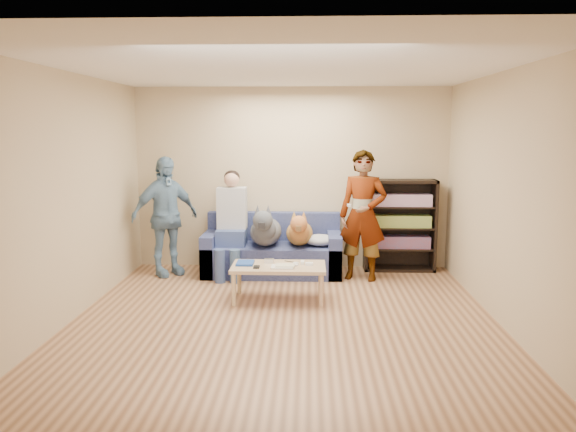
{
  "coord_description": "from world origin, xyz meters",
  "views": [
    {
      "loc": [
        0.26,
        -5.6,
        2.01
      ],
      "look_at": [
        0.0,
        1.2,
        0.95
      ],
      "focal_mm": 35.0,
      "sensor_mm": 36.0,
      "label": 1
    }
  ],
  "objects_px": {
    "person_seated": "(231,220)",
    "dog_gray": "(265,230)",
    "sofa": "(273,253)",
    "coffee_table": "(279,269)",
    "notebook_blue": "(245,263)",
    "camera_silver": "(269,261)",
    "person_standing_left": "(165,216)",
    "person_standing_right": "(363,215)",
    "dog_tan": "(299,232)",
    "bookshelf": "(400,223)"
  },
  "relations": [
    {
      "from": "camera_silver",
      "to": "dog_gray",
      "type": "xyz_separation_m",
      "value": [
        -0.12,
        0.95,
        0.2
      ]
    },
    {
      "from": "person_standing_right",
      "to": "person_seated",
      "type": "height_order",
      "value": "person_standing_right"
    },
    {
      "from": "person_seated",
      "to": "dog_gray",
      "type": "distance_m",
      "value": 0.5
    },
    {
      "from": "person_standing_left",
      "to": "coffee_table",
      "type": "height_order",
      "value": "person_standing_left"
    },
    {
      "from": "person_standing_right",
      "to": "dog_gray",
      "type": "relative_size",
      "value": 1.38
    },
    {
      "from": "person_seated",
      "to": "bookshelf",
      "type": "height_order",
      "value": "person_seated"
    },
    {
      "from": "person_seated",
      "to": "person_standing_right",
      "type": "bearing_deg",
      "value": -5.27
    },
    {
      "from": "notebook_blue",
      "to": "person_standing_left",
      "type": "bearing_deg",
      "value": 139.26
    },
    {
      "from": "dog_gray",
      "to": "camera_silver",
      "type": "bearing_deg",
      "value": -82.85
    },
    {
      "from": "camera_silver",
      "to": "person_standing_left",
      "type": "bearing_deg",
      "value": 146.81
    },
    {
      "from": "dog_gray",
      "to": "person_seated",
      "type": "bearing_deg",
      "value": 171.53
    },
    {
      "from": "camera_silver",
      "to": "bookshelf",
      "type": "distance_m",
      "value": 2.26
    },
    {
      "from": "person_standing_left",
      "to": "coffee_table",
      "type": "relative_size",
      "value": 1.49
    },
    {
      "from": "person_standing_right",
      "to": "bookshelf",
      "type": "height_order",
      "value": "person_standing_right"
    },
    {
      "from": "bookshelf",
      "to": "dog_gray",
      "type": "bearing_deg",
      "value": -167.13
    },
    {
      "from": "coffee_table",
      "to": "sofa",
      "type": "bearing_deg",
      "value": 96.89
    },
    {
      "from": "notebook_blue",
      "to": "coffee_table",
      "type": "height_order",
      "value": "notebook_blue"
    },
    {
      "from": "camera_silver",
      "to": "sofa",
      "type": "distance_m",
      "value": 1.16
    },
    {
      "from": "notebook_blue",
      "to": "dog_tan",
      "type": "distance_m",
      "value": 1.26
    },
    {
      "from": "dog_gray",
      "to": "coffee_table",
      "type": "relative_size",
      "value": 1.14
    },
    {
      "from": "person_seated",
      "to": "coffee_table",
      "type": "relative_size",
      "value": 1.34
    },
    {
      "from": "sofa",
      "to": "dog_gray",
      "type": "distance_m",
      "value": 0.42
    },
    {
      "from": "notebook_blue",
      "to": "sofa",
      "type": "relative_size",
      "value": 0.14
    },
    {
      "from": "dog_gray",
      "to": "person_standing_left",
      "type": "bearing_deg",
      "value": 178.82
    },
    {
      "from": "person_standing_left",
      "to": "coffee_table",
      "type": "xyz_separation_m",
      "value": [
        1.62,
        -1.1,
        -0.45
      ]
    },
    {
      "from": "sofa",
      "to": "dog_tan",
      "type": "bearing_deg",
      "value": -20.77
    },
    {
      "from": "notebook_blue",
      "to": "dog_tan",
      "type": "xyz_separation_m",
      "value": [
        0.62,
        1.08,
        0.18
      ]
    },
    {
      "from": "notebook_blue",
      "to": "bookshelf",
      "type": "height_order",
      "value": "bookshelf"
    },
    {
      "from": "camera_silver",
      "to": "person_seated",
      "type": "distance_m",
      "value": 1.23
    },
    {
      "from": "person_standing_left",
      "to": "bookshelf",
      "type": "distance_m",
      "value": 3.29
    },
    {
      "from": "person_standing_right",
      "to": "sofa",
      "type": "height_order",
      "value": "person_standing_right"
    },
    {
      "from": "sofa",
      "to": "person_standing_right",
      "type": "bearing_deg",
      "value": -13.39
    },
    {
      "from": "person_standing_left",
      "to": "bookshelf",
      "type": "height_order",
      "value": "person_standing_left"
    },
    {
      "from": "person_standing_right",
      "to": "dog_gray",
      "type": "height_order",
      "value": "person_standing_right"
    },
    {
      "from": "sofa",
      "to": "coffee_table",
      "type": "relative_size",
      "value": 1.73
    },
    {
      "from": "camera_silver",
      "to": "coffee_table",
      "type": "distance_m",
      "value": 0.18
    },
    {
      "from": "person_seated",
      "to": "dog_tan",
      "type": "distance_m",
      "value": 0.95
    },
    {
      "from": "notebook_blue",
      "to": "bookshelf",
      "type": "bearing_deg",
      "value": 35.39
    },
    {
      "from": "sofa",
      "to": "bookshelf",
      "type": "bearing_deg",
      "value": 7.4
    },
    {
      "from": "dog_gray",
      "to": "coffee_table",
      "type": "distance_m",
      "value": 1.13
    },
    {
      "from": "coffee_table",
      "to": "bookshelf",
      "type": "height_order",
      "value": "bookshelf"
    },
    {
      "from": "person_standing_right",
      "to": "camera_silver",
      "type": "height_order",
      "value": "person_standing_right"
    },
    {
      "from": "sofa",
      "to": "camera_silver",
      "type": "bearing_deg",
      "value": -88.34
    },
    {
      "from": "coffee_table",
      "to": "dog_tan",
      "type": "bearing_deg",
      "value": 78.79
    },
    {
      "from": "coffee_table",
      "to": "dog_gray",
      "type": "bearing_deg",
      "value": 102.59
    },
    {
      "from": "camera_silver",
      "to": "dog_tan",
      "type": "height_order",
      "value": "dog_tan"
    },
    {
      "from": "notebook_blue",
      "to": "dog_gray",
      "type": "distance_m",
      "value": 1.06
    },
    {
      "from": "person_seated",
      "to": "dog_gray",
      "type": "bearing_deg",
      "value": -8.47
    },
    {
      "from": "camera_silver",
      "to": "person_seated",
      "type": "xyz_separation_m",
      "value": [
        -0.59,
        1.02,
        0.33
      ]
    },
    {
      "from": "person_seated",
      "to": "notebook_blue",
      "type": "bearing_deg",
      "value": -73.97
    }
  ]
}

